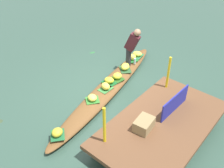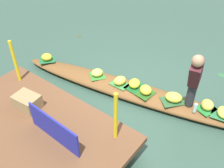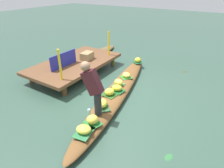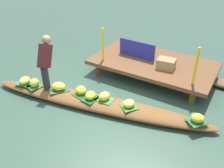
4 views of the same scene
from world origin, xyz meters
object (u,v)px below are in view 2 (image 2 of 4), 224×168
object	(u,v)px
vendor_person	(195,78)
banana_bunch_6	(120,81)
banana_bunch_5	(97,73)
water_bottle	(195,108)
vendor_boat	(129,90)
banana_bunch_7	(207,105)
banana_bunch_0	(47,57)
market_banner	(54,129)
banana_bunch_1	(146,90)
produce_crate	(27,102)
banana_bunch_4	(174,97)
banana_bunch_3	(134,83)
banana_bunch_2	(224,112)

from	to	relation	value
vendor_person	banana_bunch_6	bearing A→B (deg)	8.31
banana_bunch_5	water_bottle	world-z (taller)	water_bottle
vendor_boat	banana_bunch_7	bearing A→B (deg)	-179.22
banana_bunch_0	vendor_boat	bearing A→B (deg)	-169.95
banana_bunch_0	water_bottle	bearing A→B (deg)	-172.09
banana_bunch_0	market_banner	bearing A→B (deg)	142.40
vendor_boat	market_banner	xyz separation A→B (m)	(0.02, 1.99, 0.54)
banana_bunch_1	produce_crate	xyz separation A→B (m)	(1.32, 1.78, 0.24)
banana_bunch_0	market_banner	xyz separation A→B (m)	(-2.09, 1.61, 0.35)
water_bottle	banana_bunch_5	bearing A→B (deg)	6.26
market_banner	banana_bunch_0	bearing A→B (deg)	-35.65
water_bottle	market_banner	bearing A→B (deg)	56.49
banana_bunch_4	banana_bunch_3	bearing A→B (deg)	5.97
banana_bunch_7	water_bottle	xyz separation A→B (m)	(0.15, 0.21, -0.01)
banana_bunch_3	market_banner	distance (m)	2.07
banana_bunch_4	banana_bunch_2	bearing A→B (deg)	-167.58
banana_bunch_4	water_bottle	world-z (taller)	same
banana_bunch_1	vendor_person	world-z (taller)	vendor_person
banana_bunch_1	produce_crate	distance (m)	2.23
banana_bunch_3	market_banner	bearing A→B (deg)	87.01
banana_bunch_6	water_bottle	bearing A→B (deg)	-173.53
produce_crate	banana_bunch_0	bearing A→B (deg)	-50.12
banana_bunch_2	banana_bunch_5	bearing A→B (deg)	10.05
banana_bunch_7	market_banner	size ratio (longest dim) A/B	0.23
vendor_boat	banana_bunch_2	bearing A→B (deg)	179.43
banana_bunch_3	banana_bunch_7	distance (m)	1.45
banana_bunch_1	banana_bunch_2	bearing A→B (deg)	-166.74
banana_bunch_1	banana_bunch_2	size ratio (longest dim) A/B	0.85
vendor_boat	banana_bunch_3	xyz separation A→B (m)	(-0.09, -0.05, 0.19)
vendor_person	produce_crate	xyz separation A→B (m)	(2.16, 1.93, -0.36)
banana_bunch_7	banana_bunch_0	bearing A→B (deg)	10.76
banana_bunch_2	banana_bunch_6	size ratio (longest dim) A/B	1.11
banana_bunch_6	banana_bunch_7	xyz separation A→B (m)	(-1.71, -0.38, 0.01)
banana_bunch_2	banana_bunch_4	distance (m)	0.92
water_bottle	produce_crate	distance (m)	2.99
banana_bunch_1	banana_bunch_5	world-z (taller)	banana_bunch_1
produce_crate	water_bottle	bearing A→B (deg)	-140.56
banana_bunch_5	banana_bunch_6	xyz separation A→B (m)	(-0.57, -0.06, 0.01)
banana_bunch_6	banana_bunch_7	distance (m)	1.75
banana_bunch_1	banana_bunch_7	distance (m)	1.17
water_bottle	market_banner	distance (m)	2.54
water_bottle	produce_crate	size ratio (longest dim) A/B	0.43
vendor_person	market_banner	size ratio (longest dim) A/B	1.16
vendor_boat	banana_bunch_4	bearing A→B (deg)	177.43
banana_bunch_3	banana_bunch_4	bearing A→B (deg)	-174.03
banana_bunch_4	water_bottle	xyz separation A→B (m)	(-0.44, 0.03, -0.00)
vendor_boat	banana_bunch_1	size ratio (longest dim) A/B	20.70
banana_bunch_0	banana_bunch_1	xyz separation A→B (m)	(-2.50, -0.37, 0.01)
banana_bunch_4	banana_bunch_6	world-z (taller)	banana_bunch_4
banana_bunch_1	banana_bunch_7	world-z (taller)	banana_bunch_7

